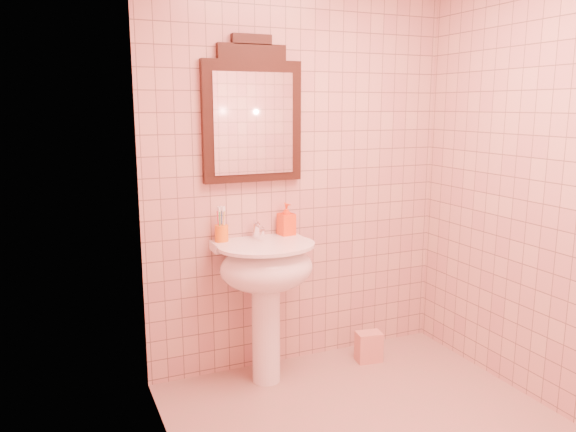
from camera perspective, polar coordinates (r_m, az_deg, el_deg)
name	(u,v)px	position (r m, az deg, el deg)	size (l,w,h in m)	color
back_wall	(300,171)	(3.54, 1.23, 4.58)	(2.00, 0.02, 2.50)	#D8A997
pedestal_sink	(266,277)	(3.33, -2.23, -6.21)	(0.58, 0.58, 0.86)	white
faucet	(258,230)	(3.38, -3.11, -1.39)	(0.04, 0.16, 0.11)	white
mirror	(252,115)	(3.37, -3.63, 10.19)	(0.61, 0.06, 0.85)	black
toothbrush_cup	(222,233)	(3.34, -6.76, -1.71)	(0.08, 0.08, 0.19)	orange
soap_dispenser	(286,219)	(3.47, -0.17, -0.33)	(0.09, 0.09, 0.20)	#F34714
towel	(369,347)	(3.82, 8.20, -13.01)	(0.16, 0.11, 0.20)	#E59187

